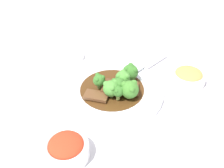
{
  "coord_description": "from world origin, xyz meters",
  "views": [
    {
      "loc": [
        -0.18,
        0.59,
        0.54
      ],
      "look_at": [
        0.0,
        0.0,
        0.03
      ],
      "focal_mm": 42.0,
      "sensor_mm": 36.0,
      "label": 1
    }
  ],
  "objects": [
    {
      "name": "side_bowl_kimchi",
      "position": [
        0.04,
        0.25,
        0.03
      ],
      "size": [
        0.11,
        0.11,
        0.06
      ],
      "color": "white",
      "rests_on": "ground_plane"
    },
    {
      "name": "sauce_dish",
      "position": [
        0.19,
        -0.15,
        0.01
      ],
      "size": [
        0.07,
        0.07,
        0.01
      ],
      "color": "white",
      "rests_on": "ground_plane"
    },
    {
      "name": "broccoli_floret_4",
      "position": [
        -0.03,
        -0.01,
        0.05
      ],
      "size": [
        0.05,
        0.05,
        0.06
      ],
      "color": "#8EB756",
      "rests_on": "main_plate"
    },
    {
      "name": "broccoli_floret_6",
      "position": [
        -0.01,
        0.04,
        0.05
      ],
      "size": [
        0.05,
        0.05,
        0.05
      ],
      "color": "#7FA84C",
      "rests_on": "main_plate"
    },
    {
      "name": "main_plate",
      "position": [
        0.0,
        0.0,
        0.01
      ],
      "size": [
        0.32,
        0.32,
        0.02
      ],
      "color": "white",
      "rests_on": "ground_plane"
    },
    {
      "name": "beef_strip_0",
      "position": [
        0.03,
        0.05,
        0.02
      ],
      "size": [
        0.07,
        0.04,
        0.01
      ],
      "color": "brown",
      "rests_on": "main_plate"
    },
    {
      "name": "paper_napkin",
      "position": [
        0.09,
        -0.21,
        0.0
      ],
      "size": [
        0.1,
        0.08,
        0.01
      ],
      "color": "silver",
      "rests_on": "ground_plane"
    },
    {
      "name": "ground_plane",
      "position": [
        0.0,
        0.0,
        0.0
      ],
      "size": [
        4.0,
        4.0,
        0.0
      ],
      "primitive_type": "plane",
      "color": "silver"
    },
    {
      "name": "broccoli_floret_0",
      "position": [
        -0.06,
        0.03,
        0.05
      ],
      "size": [
        0.05,
        0.05,
        0.06
      ],
      "color": "#7FA84C",
      "rests_on": "main_plate"
    },
    {
      "name": "serving_spoon",
      "position": [
        -0.05,
        -0.09,
        0.03
      ],
      "size": [
        0.13,
        0.21,
        0.01
      ],
      "color": "silver",
      "rests_on": "main_plate"
    },
    {
      "name": "broccoli_floret_5",
      "position": [
        -0.03,
        0.04,
        0.05
      ],
      "size": [
        0.03,
        0.03,
        0.05
      ],
      "color": "#8EB756",
      "rests_on": "main_plate"
    },
    {
      "name": "broccoli_floret_2",
      "position": [
        0.04,
        0.01,
        0.05
      ],
      "size": [
        0.04,
        0.04,
        0.05
      ],
      "color": "#7FA84C",
      "rests_on": "main_plate"
    },
    {
      "name": "beef_strip_1",
      "position": [
        0.01,
        0.01,
        0.03
      ],
      "size": [
        0.04,
        0.06,
        0.01
      ],
      "color": "#56331E",
      "rests_on": "main_plate"
    },
    {
      "name": "broccoli_floret_3",
      "position": [
        -0.02,
        0.01,
        0.05
      ],
      "size": [
        0.04,
        0.04,
        0.05
      ],
      "color": "#7FA84C",
      "rests_on": "main_plate"
    },
    {
      "name": "beef_strip_2",
      "position": [
        -0.06,
        -0.01,
        0.03
      ],
      "size": [
        0.05,
        0.06,
        0.01
      ],
      "color": "brown",
      "rests_on": "main_plate"
    },
    {
      "name": "broccoli_floret_1",
      "position": [
        -0.04,
        -0.05,
        0.05
      ],
      "size": [
        0.05,
        0.05,
        0.06
      ],
      "color": "#8EB756",
      "rests_on": "main_plate"
    },
    {
      "name": "side_bowl_appetizer",
      "position": [
        -0.22,
        -0.12,
        0.02
      ],
      "size": [
        0.11,
        0.11,
        0.05
      ],
      "color": "white",
      "rests_on": "ground_plane"
    }
  ]
}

